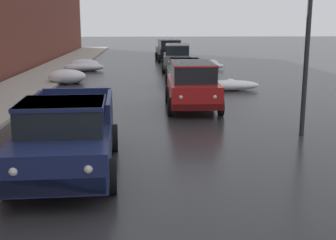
{
  "coord_description": "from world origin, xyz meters",
  "views": [
    {
      "loc": [
        0.08,
        -0.27,
        3.39
      ],
      "look_at": [
        0.64,
        10.74,
        0.95
      ],
      "focal_mm": 48.06,
      "sensor_mm": 36.0,
      "label": 1
    }
  ],
  "objects_px": {
    "sedan_green_parked_kerbside_mid": "(185,72)",
    "street_lamp_post": "(309,16)",
    "pickup_truck_darkblue_approaching_near_lane": "(67,135)",
    "suv_grey_parked_far_down_block": "(177,56)",
    "suv_red_parked_kerbside_close": "(192,84)",
    "suv_black_queued_behind_truck": "(169,49)",
    "sedan_darkblue_at_far_intersection": "(166,47)"
  },
  "relations": [
    {
      "from": "suv_black_queued_behind_truck",
      "to": "sedan_darkblue_at_far_intersection",
      "type": "xyz_separation_m",
      "value": [
        0.1,
        7.04,
        -0.23
      ]
    },
    {
      "from": "suv_grey_parked_far_down_block",
      "to": "street_lamp_post",
      "type": "distance_m",
      "value": 18.51
    },
    {
      "from": "suv_grey_parked_far_down_block",
      "to": "pickup_truck_darkblue_approaching_near_lane",
      "type": "bearing_deg",
      "value": -100.67
    },
    {
      "from": "pickup_truck_darkblue_approaching_near_lane",
      "to": "sedan_darkblue_at_far_intersection",
      "type": "height_order",
      "value": "pickup_truck_darkblue_approaching_near_lane"
    },
    {
      "from": "sedan_green_parked_kerbside_mid",
      "to": "sedan_darkblue_at_far_intersection",
      "type": "height_order",
      "value": "same"
    },
    {
      "from": "pickup_truck_darkblue_approaching_near_lane",
      "to": "street_lamp_post",
      "type": "distance_m",
      "value": 7.63
    },
    {
      "from": "sedan_green_parked_kerbside_mid",
      "to": "suv_grey_parked_far_down_block",
      "type": "relative_size",
      "value": 0.95
    },
    {
      "from": "suv_black_queued_behind_truck",
      "to": "suv_red_parked_kerbside_close",
      "type": "bearing_deg",
      "value": -90.61
    },
    {
      "from": "pickup_truck_darkblue_approaching_near_lane",
      "to": "suv_grey_parked_far_down_block",
      "type": "height_order",
      "value": "suv_grey_parked_far_down_block"
    },
    {
      "from": "sedan_green_parked_kerbside_mid",
      "to": "sedan_darkblue_at_far_intersection",
      "type": "bearing_deg",
      "value": 89.82
    },
    {
      "from": "sedan_darkblue_at_far_intersection",
      "to": "street_lamp_post",
      "type": "xyz_separation_m",
      "value": [
        2.53,
        -32.88,
        2.78
      ]
    },
    {
      "from": "pickup_truck_darkblue_approaching_near_lane",
      "to": "suv_red_parked_kerbside_close",
      "type": "bearing_deg",
      "value": 64.15
    },
    {
      "from": "suv_black_queued_behind_truck",
      "to": "street_lamp_post",
      "type": "bearing_deg",
      "value": -84.18
    },
    {
      "from": "suv_grey_parked_far_down_block",
      "to": "sedan_darkblue_at_far_intersection",
      "type": "xyz_separation_m",
      "value": [
        -0.06,
        14.71,
        -0.23
      ]
    },
    {
      "from": "suv_red_parked_kerbside_close",
      "to": "sedan_darkblue_at_far_intersection",
      "type": "relative_size",
      "value": 1.03
    },
    {
      "from": "street_lamp_post",
      "to": "suv_black_queued_behind_truck",
      "type": "bearing_deg",
      "value": 95.82
    },
    {
      "from": "suv_grey_parked_far_down_block",
      "to": "suv_black_queued_behind_truck",
      "type": "xyz_separation_m",
      "value": [
        -0.16,
        7.68,
        0.0
      ]
    },
    {
      "from": "sedan_darkblue_at_far_intersection",
      "to": "suv_black_queued_behind_truck",
      "type": "bearing_deg",
      "value": -90.84
    },
    {
      "from": "sedan_green_parked_kerbside_mid",
      "to": "suv_grey_parked_far_down_block",
      "type": "xyz_separation_m",
      "value": [
        0.13,
        7.66,
        0.23
      ]
    },
    {
      "from": "sedan_green_parked_kerbside_mid",
      "to": "suv_black_queued_behind_truck",
      "type": "bearing_deg",
      "value": 90.12
    },
    {
      "from": "sedan_darkblue_at_far_intersection",
      "to": "suv_grey_parked_far_down_block",
      "type": "bearing_deg",
      "value": -89.78
    },
    {
      "from": "suv_grey_parked_far_down_block",
      "to": "street_lamp_post",
      "type": "bearing_deg",
      "value": -82.25
    },
    {
      "from": "suv_red_parked_kerbside_close",
      "to": "pickup_truck_darkblue_approaching_near_lane",
      "type": "bearing_deg",
      "value": -115.85
    },
    {
      "from": "suv_red_parked_kerbside_close",
      "to": "street_lamp_post",
      "type": "xyz_separation_m",
      "value": [
        2.86,
        -4.4,
        2.55
      ]
    },
    {
      "from": "pickup_truck_darkblue_approaching_near_lane",
      "to": "suv_black_queued_behind_truck",
      "type": "height_order",
      "value": "suv_black_queued_behind_truck"
    },
    {
      "from": "sedan_green_parked_kerbside_mid",
      "to": "sedan_darkblue_at_far_intersection",
      "type": "distance_m",
      "value": 22.37
    },
    {
      "from": "suv_red_parked_kerbside_close",
      "to": "street_lamp_post",
      "type": "relative_size",
      "value": 0.69
    },
    {
      "from": "sedan_green_parked_kerbside_mid",
      "to": "street_lamp_post",
      "type": "bearing_deg",
      "value": -76.1
    },
    {
      "from": "suv_red_parked_kerbside_close",
      "to": "sedan_green_parked_kerbside_mid",
      "type": "height_order",
      "value": "suv_red_parked_kerbside_close"
    },
    {
      "from": "pickup_truck_darkblue_approaching_near_lane",
      "to": "suv_grey_parked_far_down_block",
      "type": "xyz_separation_m",
      "value": [
        4.0,
        21.22,
        0.11
      ]
    },
    {
      "from": "suv_black_queued_behind_truck",
      "to": "pickup_truck_darkblue_approaching_near_lane",
      "type": "bearing_deg",
      "value": -97.57
    },
    {
      "from": "pickup_truck_darkblue_approaching_near_lane",
      "to": "street_lamp_post",
      "type": "relative_size",
      "value": 0.82
    }
  ]
}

